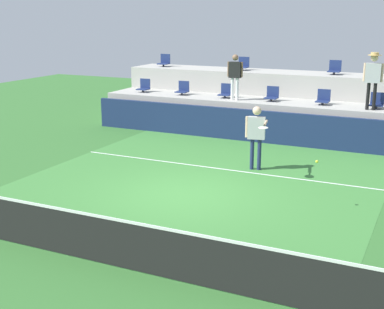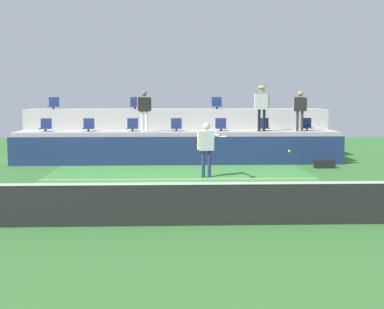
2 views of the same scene
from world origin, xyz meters
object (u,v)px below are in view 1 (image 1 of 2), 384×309
object	(u,v)px
tennis_player	(256,131)
spectator_with_hat	(373,74)
stadium_chair_upper_left	(243,65)
stadium_chair_lower_right	(377,102)
stadium_chair_upper_right	(335,69)
stadium_chair_lower_left	(183,89)
spectator_leaning_on_rail	(235,73)
tennis_ball	(317,162)
stadium_chair_lower_mid_right	(323,98)
stadium_chair_lower_center	(272,95)
stadium_chair_upper_far_left	(164,61)
stadium_chair_lower_mid_left	(226,92)
stadium_chair_lower_far_left	(144,87)

from	to	relation	value
tennis_player	spectator_with_hat	size ratio (longest dim) A/B	0.98
stadium_chair_upper_left	spectator_with_hat	world-z (taller)	spectator_with_hat
stadium_chair_lower_right	stadium_chair_upper_right	world-z (taller)	stadium_chair_upper_right
stadium_chair_upper_left	tennis_player	xyz separation A→B (m)	(2.72, -6.29, -1.19)
stadium_chair_lower_left	spectator_leaning_on_rail	world-z (taller)	spectator_leaning_on_rail
spectator_leaning_on_rail	tennis_ball	bearing A→B (deg)	-55.60
stadium_chair_lower_mid_right	stadium_chair_upper_right	world-z (taller)	stadium_chair_upper_right
stadium_chair_lower_right	tennis_ball	world-z (taller)	stadium_chair_lower_right
stadium_chair_lower_mid_right	stadium_chair_upper_right	bearing A→B (deg)	90.51
stadium_chair_lower_right	stadium_chair_upper_right	size ratio (longest dim) A/B	1.00
stadium_chair_upper_left	spectator_with_hat	distance (m)	5.65
stadium_chair_upper_left	tennis_player	world-z (taller)	stadium_chair_upper_left
stadium_chair_lower_center	stadium_chair_upper_left	bearing A→B (deg)	134.61
stadium_chair_lower_center	spectator_with_hat	world-z (taller)	spectator_with_hat
stadium_chair_lower_right	stadium_chair_upper_left	bearing A→B (deg)	161.42
stadium_chair_lower_center	stadium_chair_upper_far_left	world-z (taller)	stadium_chair_upper_far_left
stadium_chair_lower_center	spectator_with_hat	xyz separation A→B (m)	(3.43, -0.38, 0.94)
stadium_chair_lower_center	stadium_chair_lower_mid_right	distance (m)	1.82
stadium_chair_lower_mid_right	spectator_leaning_on_rail	size ratio (longest dim) A/B	0.32
stadium_chair_upper_right	stadium_chair_upper_left	bearing A→B (deg)	180.00
stadium_chair_lower_center	spectator_leaning_on_rail	xyz separation A→B (m)	(-1.28, -0.38, 0.76)
spectator_with_hat	tennis_player	bearing A→B (deg)	-121.18
stadium_chair_lower_left	stadium_chair_upper_right	distance (m)	5.72
spectator_leaning_on_rail	spectator_with_hat	xyz separation A→B (m)	(4.71, -0.00, 0.17)
stadium_chair_lower_right	stadium_chair_upper_left	world-z (taller)	stadium_chair_upper_left
stadium_chair_upper_left	spectator_with_hat	xyz separation A→B (m)	(5.21, -2.18, 0.09)
stadium_chair_lower_mid_left	stadium_chair_lower_right	world-z (taller)	same
stadium_chair_lower_far_left	stadium_chair_lower_right	bearing A→B (deg)	0.00
stadium_chair_lower_mid_left	spectator_leaning_on_rail	world-z (taller)	spectator_leaning_on_rail
stadium_chair_lower_left	stadium_chair_upper_left	distance (m)	2.67
stadium_chair_lower_center	stadium_chair_upper_left	distance (m)	2.67
stadium_chair_upper_far_left	stadium_chair_upper_left	bearing A→B (deg)	0.00
stadium_chair_upper_right	stadium_chair_upper_far_left	bearing A→B (deg)	180.00
stadium_chair_upper_left	spectator_leaning_on_rail	size ratio (longest dim) A/B	0.32
stadium_chair_upper_left	spectator_with_hat	bearing A→B (deg)	-22.76
stadium_chair_lower_mid_left	stadium_chair_lower_center	bearing A→B (deg)	0.00
spectator_leaning_on_rail	spectator_with_hat	distance (m)	4.71
tennis_ball	stadium_chair_upper_far_left	bearing A→B (deg)	134.35
stadium_chair_lower_center	stadium_chair_upper_far_left	size ratio (longest dim) A/B	1.00
stadium_chair_lower_mid_right	tennis_ball	world-z (taller)	stadium_chair_lower_mid_right
stadium_chair_upper_right	tennis_ball	xyz separation A→B (m)	(1.35, -8.66, -1.21)
stadium_chair_lower_far_left	stadium_chair_lower_mid_right	size ratio (longest dim) A/B	1.00
stadium_chair_upper_right	tennis_player	world-z (taller)	stadium_chair_upper_right
stadium_chair_lower_mid_left	tennis_ball	xyz separation A→B (m)	(4.93, -6.86, -0.36)
stadium_chair_lower_right	stadium_chair_lower_left	bearing A→B (deg)	180.00
tennis_ball	tennis_player	bearing A→B (deg)	132.92
stadium_chair_upper_right	stadium_chair_lower_far_left	bearing A→B (deg)	-165.74
stadium_chair_lower_left	stadium_chair_lower_right	size ratio (longest dim) A/B	1.00
stadium_chair_upper_far_left	stadium_chair_upper_left	xyz separation A→B (m)	(3.54, 0.00, 0.00)
stadium_chair_lower_mid_left	stadium_chair_lower_mid_right	size ratio (longest dim) A/B	1.00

